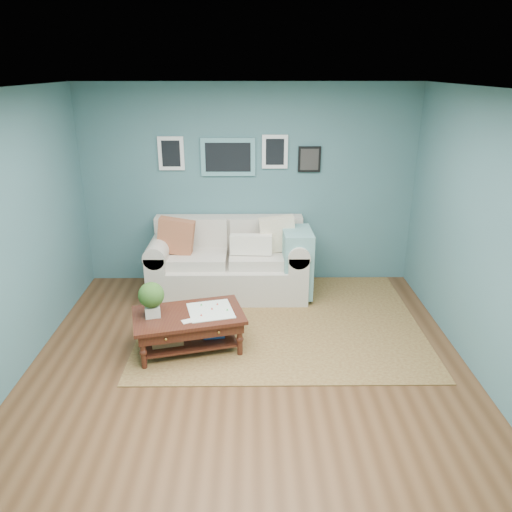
{
  "coord_description": "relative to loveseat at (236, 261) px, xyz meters",
  "views": [
    {
      "loc": [
        0.04,
        -4.16,
        2.88
      ],
      "look_at": [
        0.08,
        1.0,
        0.91
      ],
      "focal_mm": 35.0,
      "sensor_mm": 36.0,
      "label": 1
    }
  ],
  "objects": [
    {
      "name": "room_shell",
      "position": [
        0.18,
        -1.97,
        0.92
      ],
      "size": [
        5.0,
        5.02,
        2.7
      ],
      "color": "brown",
      "rests_on": "ground"
    },
    {
      "name": "area_rug",
      "position": [
        0.55,
        -0.86,
        -0.44
      ],
      "size": [
        3.26,
        2.61,
        0.01
      ],
      "primitive_type": "cube",
      "color": "brown",
      "rests_on": "ground"
    },
    {
      "name": "loveseat",
      "position": [
        0.0,
        0.0,
        0.0
      ],
      "size": [
        2.11,
        0.96,
        1.08
      ],
      "color": "beige",
      "rests_on": "ground"
    },
    {
      "name": "coffee_table",
      "position": [
        -0.52,
        -1.49,
        -0.08
      ],
      "size": [
        1.28,
        0.93,
        0.8
      ],
      "rotation": [
        0.0,
        0.0,
        0.25
      ],
      "color": "#371310",
      "rests_on": "ground"
    }
  ]
}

